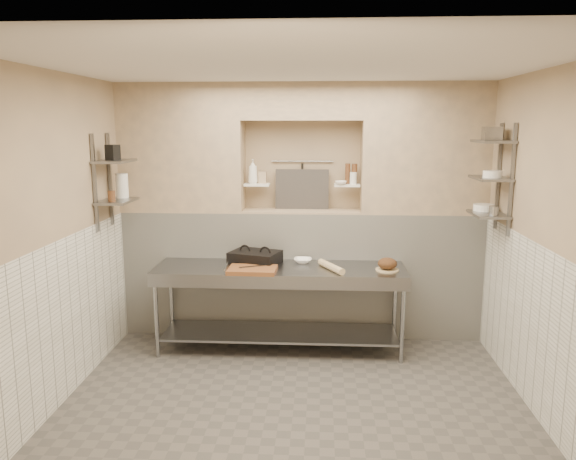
# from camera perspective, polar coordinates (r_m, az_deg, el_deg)

# --- Properties ---
(floor) EXTENTS (4.00, 3.90, 0.10)m
(floor) POSITION_cam_1_polar(r_m,az_deg,el_deg) (5.06, 0.60, -17.76)
(floor) COLOR #544F4B
(floor) RESTS_ON ground
(ceiling) EXTENTS (4.00, 3.90, 0.10)m
(ceiling) POSITION_cam_1_polar(r_m,az_deg,el_deg) (4.48, 0.67, 16.98)
(ceiling) COLOR silver
(ceiling) RESTS_ON ground
(wall_left) EXTENTS (0.10, 3.90, 2.80)m
(wall_left) POSITION_cam_1_polar(r_m,az_deg,el_deg) (5.08, -23.16, -1.08)
(wall_left) COLOR tan
(wall_left) RESTS_ON ground
(wall_right) EXTENTS (0.10, 3.90, 2.80)m
(wall_right) POSITION_cam_1_polar(r_m,az_deg,el_deg) (4.90, 25.32, -1.64)
(wall_right) COLOR tan
(wall_right) RESTS_ON ground
(wall_back) EXTENTS (4.00, 0.10, 2.80)m
(wall_back) POSITION_cam_1_polar(r_m,az_deg,el_deg) (6.52, 1.47, 2.21)
(wall_back) COLOR tan
(wall_back) RESTS_ON ground
(wall_front) EXTENTS (4.00, 0.10, 2.80)m
(wall_front) POSITION_cam_1_polar(r_m,az_deg,el_deg) (2.63, -1.48, -10.66)
(wall_front) COLOR tan
(wall_front) RESTS_ON ground
(backwall_lower) EXTENTS (4.00, 0.40, 1.40)m
(backwall_lower) POSITION_cam_1_polar(r_m,az_deg,el_deg) (6.42, 1.37, -4.32)
(backwall_lower) COLOR white
(backwall_lower) RESTS_ON floor
(alcove_sill) EXTENTS (1.30, 0.40, 0.02)m
(alcove_sill) POSITION_cam_1_polar(r_m,az_deg,el_deg) (6.27, 1.40, 1.96)
(alcove_sill) COLOR tan
(alcove_sill) RESTS_ON backwall_lower
(backwall_pillar_left) EXTENTS (1.35, 0.40, 1.40)m
(backwall_pillar_left) POSITION_cam_1_polar(r_m,az_deg,el_deg) (6.39, -10.66, 8.17)
(backwall_pillar_left) COLOR tan
(backwall_pillar_left) RESTS_ON backwall_lower
(backwall_pillar_right) EXTENTS (1.35, 0.40, 1.40)m
(backwall_pillar_right) POSITION_cam_1_polar(r_m,az_deg,el_deg) (6.30, 13.69, 8.02)
(backwall_pillar_right) COLOR tan
(backwall_pillar_right) RESTS_ON backwall_lower
(backwall_header) EXTENTS (1.30, 0.40, 0.40)m
(backwall_header) POSITION_cam_1_polar(r_m,az_deg,el_deg) (6.20, 1.45, 12.89)
(backwall_header) COLOR tan
(backwall_header) RESTS_ON backwall_lower
(wainscot_left) EXTENTS (0.02, 3.90, 1.40)m
(wainscot_left) POSITION_cam_1_polar(r_m,az_deg,el_deg) (5.23, -22.00, -8.63)
(wainscot_left) COLOR white
(wainscot_left) RESTS_ON floor
(wainscot_right) EXTENTS (0.02, 3.90, 1.40)m
(wainscot_right) POSITION_cam_1_polar(r_m,az_deg,el_deg) (5.07, 24.05, -9.40)
(wainscot_right) COLOR white
(wainscot_right) RESTS_ON floor
(alcove_shelf_left) EXTENTS (0.28, 0.16, 0.02)m
(alcove_shelf_left) POSITION_cam_1_polar(r_m,az_deg,el_deg) (6.27, -3.18, 4.62)
(alcove_shelf_left) COLOR white
(alcove_shelf_left) RESTS_ON backwall_lower
(alcove_shelf_right) EXTENTS (0.28, 0.16, 0.02)m
(alcove_shelf_right) POSITION_cam_1_polar(r_m,az_deg,el_deg) (6.24, 6.02, 4.55)
(alcove_shelf_right) COLOR white
(alcove_shelf_right) RESTS_ON backwall_lower
(utensil_rail) EXTENTS (0.70, 0.02, 0.02)m
(utensil_rail) POSITION_cam_1_polar(r_m,az_deg,el_deg) (6.38, 1.47, 6.99)
(utensil_rail) COLOR gray
(utensil_rail) RESTS_ON wall_back
(hanging_steel) EXTENTS (0.02, 0.02, 0.30)m
(hanging_steel) POSITION_cam_1_polar(r_m,az_deg,el_deg) (6.37, 1.46, 5.46)
(hanging_steel) COLOR black
(hanging_steel) RESTS_ON utensil_rail
(splash_panel) EXTENTS (0.60, 0.08, 0.45)m
(splash_panel) POSITION_cam_1_polar(r_m,az_deg,el_deg) (6.34, 1.44, 4.15)
(splash_panel) COLOR #383330
(splash_panel) RESTS_ON alcove_sill
(shelf_rail_left_a) EXTENTS (0.03, 0.03, 0.95)m
(shelf_rail_left_a) POSITION_cam_1_polar(r_m,az_deg,el_deg) (6.12, -17.63, 4.94)
(shelf_rail_left_a) COLOR slate
(shelf_rail_left_a) RESTS_ON wall_left
(shelf_rail_left_b) EXTENTS (0.03, 0.03, 0.95)m
(shelf_rail_left_b) POSITION_cam_1_polar(r_m,az_deg,el_deg) (5.75, -19.04, 4.52)
(shelf_rail_left_b) COLOR slate
(shelf_rail_left_b) RESTS_ON wall_left
(wall_shelf_left_lower) EXTENTS (0.30, 0.50, 0.02)m
(wall_shelf_left_lower) POSITION_cam_1_polar(r_m,az_deg,el_deg) (5.91, -16.98, 2.83)
(wall_shelf_left_lower) COLOR slate
(wall_shelf_left_lower) RESTS_ON wall_left
(wall_shelf_left_upper) EXTENTS (0.30, 0.50, 0.03)m
(wall_shelf_left_upper) POSITION_cam_1_polar(r_m,az_deg,el_deg) (5.88, -17.19, 6.70)
(wall_shelf_left_upper) COLOR slate
(wall_shelf_left_upper) RESTS_ON wall_left
(shelf_rail_right_a) EXTENTS (0.03, 0.03, 1.05)m
(shelf_rail_right_a) POSITION_cam_1_polar(r_m,az_deg,el_deg) (5.98, 20.59, 5.12)
(shelf_rail_right_a) COLOR slate
(shelf_rail_right_a) RESTS_ON wall_right
(shelf_rail_right_b) EXTENTS (0.03, 0.03, 1.05)m
(shelf_rail_right_b) POSITION_cam_1_polar(r_m,az_deg,el_deg) (5.60, 21.78, 4.70)
(shelf_rail_right_b) COLOR slate
(shelf_rail_right_b) RESTS_ON wall_right
(wall_shelf_right_lower) EXTENTS (0.30, 0.50, 0.02)m
(wall_shelf_right_lower) POSITION_cam_1_polar(r_m,az_deg,el_deg) (5.79, 19.66, 1.52)
(wall_shelf_right_lower) COLOR slate
(wall_shelf_right_lower) RESTS_ON wall_right
(wall_shelf_right_mid) EXTENTS (0.30, 0.50, 0.02)m
(wall_shelf_right_mid) POSITION_cam_1_polar(r_m,az_deg,el_deg) (5.75, 19.88, 4.97)
(wall_shelf_right_mid) COLOR slate
(wall_shelf_right_mid) RESTS_ON wall_right
(wall_shelf_right_upper) EXTENTS (0.30, 0.50, 0.03)m
(wall_shelf_right_upper) POSITION_cam_1_polar(r_m,az_deg,el_deg) (5.73, 20.10, 8.45)
(wall_shelf_right_upper) COLOR slate
(wall_shelf_right_upper) RESTS_ON wall_right
(prep_table) EXTENTS (2.60, 0.70, 0.90)m
(prep_table) POSITION_cam_1_polar(r_m,az_deg,el_deg) (5.90, -0.85, -6.25)
(prep_table) COLOR gray
(prep_table) RESTS_ON floor
(panini_press) EXTENTS (0.59, 0.50, 0.14)m
(panini_press) POSITION_cam_1_polar(r_m,az_deg,el_deg) (5.97, -3.36, -2.83)
(panini_press) COLOR black
(panini_press) RESTS_ON prep_table
(cutting_board) EXTENTS (0.49, 0.35, 0.04)m
(cutting_board) POSITION_cam_1_polar(r_m,az_deg,el_deg) (5.66, -3.65, -4.07)
(cutting_board) COLOR brown
(cutting_board) RESTS_ON prep_table
(knife_blade) EXTENTS (0.28, 0.15, 0.01)m
(knife_blade) POSITION_cam_1_polar(r_m,az_deg,el_deg) (5.68, -3.60, -3.72)
(knife_blade) COLOR gray
(knife_blade) RESTS_ON cutting_board
(tongs) EXTENTS (0.04, 0.28, 0.03)m
(tongs) POSITION_cam_1_polar(r_m,az_deg,el_deg) (5.67, -6.25, -3.70)
(tongs) COLOR gray
(tongs) RESTS_ON cutting_board
(mixing_bowl) EXTENTS (0.20, 0.20, 0.05)m
(mixing_bowl) POSITION_cam_1_polar(r_m,az_deg,el_deg) (6.02, 1.52, -3.12)
(mixing_bowl) COLOR white
(mixing_bowl) RESTS_ON prep_table
(rolling_pin) EXTENTS (0.27, 0.44, 0.07)m
(rolling_pin) POSITION_cam_1_polar(r_m,az_deg,el_deg) (5.73, 4.40, -3.74)
(rolling_pin) COLOR beige
(rolling_pin) RESTS_ON prep_table
(bread_board) EXTENTS (0.24, 0.24, 0.01)m
(bread_board) POSITION_cam_1_polar(r_m,az_deg,el_deg) (5.80, 10.04, -4.00)
(bread_board) COLOR beige
(bread_board) RESTS_ON prep_table
(bread_loaf) EXTENTS (0.20, 0.20, 0.12)m
(bread_loaf) POSITION_cam_1_polar(r_m,az_deg,el_deg) (5.78, 10.06, -3.37)
(bread_loaf) COLOR #4C2D19
(bread_loaf) RESTS_ON bread_board
(bottle_soap) EXTENTS (0.11, 0.11, 0.27)m
(bottle_soap) POSITION_cam_1_polar(r_m,az_deg,el_deg) (6.25, -3.59, 5.95)
(bottle_soap) COLOR white
(bottle_soap) RESTS_ON alcove_shelf_left
(jar_alcove) EXTENTS (0.09, 0.09, 0.13)m
(jar_alcove) POSITION_cam_1_polar(r_m,az_deg,el_deg) (6.30, -2.60, 5.36)
(jar_alcove) COLOR tan
(jar_alcove) RESTS_ON alcove_shelf_left
(bowl_alcove) EXTENTS (0.14, 0.14, 0.04)m
(bowl_alcove) POSITION_cam_1_polar(r_m,az_deg,el_deg) (6.17, 5.38, 4.80)
(bowl_alcove) COLOR white
(bowl_alcove) RESTS_ON alcove_shelf_right
(condiment_a) EXTENTS (0.06, 0.06, 0.22)m
(condiment_a) POSITION_cam_1_polar(r_m,az_deg,el_deg) (6.26, 6.77, 5.69)
(condiment_a) COLOR #51301B
(condiment_a) RESTS_ON alcove_shelf_right
(condiment_b) EXTENTS (0.06, 0.06, 0.22)m
(condiment_b) POSITION_cam_1_polar(r_m,az_deg,el_deg) (6.26, 6.08, 5.72)
(condiment_b) COLOR #51301B
(condiment_b) RESTS_ON alcove_shelf_right
(condiment_c) EXTENTS (0.08, 0.08, 0.13)m
(condiment_c) POSITION_cam_1_polar(r_m,az_deg,el_deg) (6.23, 6.65, 5.25)
(condiment_c) COLOR white
(condiment_c) RESTS_ON alcove_shelf_right
(jug_left) EXTENTS (0.12, 0.12, 0.25)m
(jug_left) POSITION_cam_1_polar(r_m,az_deg,el_deg) (6.05, -16.51, 4.34)
(jug_left) COLOR white
(jug_left) RESTS_ON wall_shelf_left_lower
(jar_left) EXTENTS (0.07, 0.07, 0.11)m
(jar_left) POSITION_cam_1_polar(r_m,az_deg,el_deg) (5.78, -17.48, 3.30)
(jar_left) COLOR #51301B
(jar_left) RESTS_ON wall_shelf_left_lower
(box_left_upper) EXTENTS (0.14, 0.14, 0.15)m
(box_left_upper) POSITION_cam_1_polar(r_m,az_deg,el_deg) (5.83, -17.38, 7.53)
(box_left_upper) COLOR black
(box_left_upper) RESTS_ON wall_shelf_left_upper
(bowl_right) EXTENTS (0.21, 0.21, 0.06)m
(bowl_right) POSITION_cam_1_polar(r_m,az_deg,el_deg) (5.93, 19.30, 2.17)
(bowl_right) COLOR white
(bowl_right) RESTS_ON wall_shelf_right_lower
(canister_right) EXTENTS (0.09, 0.09, 0.09)m
(canister_right) POSITION_cam_1_polar(r_m,az_deg,el_deg) (5.63, 20.17, 1.84)
(canister_right) COLOR gray
(canister_right) RESTS_ON wall_shelf_right_lower
(bowl_right_mid) EXTENTS (0.18, 0.18, 0.07)m
(bowl_right_mid) POSITION_cam_1_polar(r_m,az_deg,el_deg) (5.70, 20.06, 5.36)
(bowl_right_mid) COLOR white
(bowl_right_mid) RESTS_ON wall_shelf_right_mid
(basket_right) EXTENTS (0.18, 0.21, 0.13)m
(basket_right) POSITION_cam_1_polar(r_m,az_deg,el_deg) (5.78, 20.01, 9.21)
(basket_right) COLOR gray
(basket_right) RESTS_ON wall_shelf_right_upper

